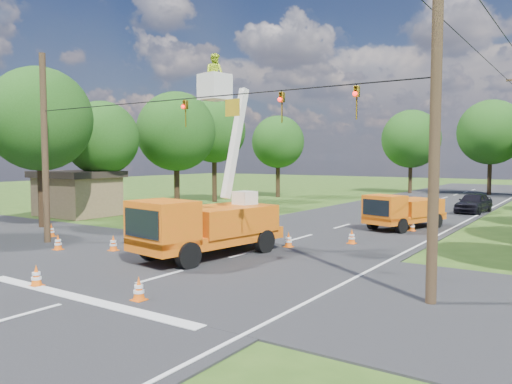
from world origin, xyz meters
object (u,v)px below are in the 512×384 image
Objects in this scene: tree_left_e at (214,131)px; tree_far_a at (411,139)px; traffic_cone_3 at (352,237)px; traffic_cone_0 at (36,276)px; tree_left_f at (278,142)px; bucket_truck at (206,215)px; traffic_cone_1 at (139,289)px; traffic_cone_5 at (58,242)px; shed at (77,193)px; pole_right_near at (435,121)px; second_truck at (403,211)px; pole_left at (45,149)px; tree_left_d at (176,132)px; tree_left_b at (40,119)px; tree_far_b at (491,132)px; traffic_cone_6 at (51,230)px; traffic_cone_2 at (289,240)px; ground_worker at (171,234)px; traffic_cone_4 at (113,243)px; traffic_cone_7 at (412,225)px; tree_left_c at (102,138)px; distant_car at (474,203)px.

tree_far_a reaches higher than tree_left_e.
tree_far_a reaches higher than traffic_cone_3.
traffic_cone_0 is 37.59m from tree_left_f.
tree_left_e is at bearing 136.97° from bucket_truck.
traffic_cone_5 is at bearing 158.56° from traffic_cone_1.
shed is (-17.05, 6.39, -0.13)m from bucket_truck.
bucket_truck reaches higher than shed.
second_truck is at bearing 110.35° from pole_right_near.
traffic_cone_5 is at bearing -22.61° from pole_left.
tree_left_f reaches higher than bucket_truck.
traffic_cone_0 is at bearing -155.00° from pole_right_near.
tree_left_d reaches higher than tree_left_f.
tree_left_b is 45.50m from tree_far_b.
traffic_cone_6 is (-8.47, 6.21, 0.00)m from traffic_cone_0.
tree_left_d is 29.73m from tree_far_a.
tree_far_b is at bearing 93.91° from bucket_truck.
traffic_cone_2 is at bearing 73.20° from traffic_cone_0.
traffic_cone_4 is (-2.28, -1.23, -0.44)m from ground_worker.
traffic_cone_7 is at bearing 14.16° from shed.
second_truck is at bearing -21.44° from tree_left_e.
pole_left is at bearing -147.50° from traffic_cone_3.
tree_far_b is (12.50, 45.00, 2.31)m from pole_left.
pole_right_near reaches higher than traffic_cone_6.
tree_left_c reaches higher than traffic_cone_2.
tree_left_c reaches higher than traffic_cone_1.
traffic_cone_0 and traffic_cone_3 have the same top height.
pole_right_near reaches higher than traffic_cone_4.
second_truck is 8.13× the size of traffic_cone_6.
ground_worker is at bearing -119.78° from traffic_cone_7.
tree_left_b reaches higher than tree_left_f.
pole_right_near is at bearing -7.43° from tree_left_b.
traffic_cone_7 is at bearing 108.54° from pole_right_near.
traffic_cone_2 is 38.49m from tree_far_a.
traffic_cone_0 is 50.78m from tree_far_b.
second_truck reaches higher than traffic_cone_4.
traffic_cone_1 is at bearing -55.26° from tree_left_e.
traffic_cone_1 and traffic_cone_7 have the same top height.
tree_left_d is at bearing -146.94° from distant_car.
shed is 42.86m from tree_far_b.
traffic_cone_4 is (-2.77, 5.42, 0.00)m from traffic_cone_0.
traffic_cone_3 is at bearing 32.50° from pole_left.
traffic_cone_1 is 1.00× the size of traffic_cone_7.
traffic_cone_7 is at bearing 55.34° from traffic_cone_4.
traffic_cone_1 is (2.43, -5.97, -1.39)m from bucket_truck.
pole_right_near is 1.24× the size of tree_left_c.
traffic_cone_6 is 19.34m from traffic_cone_7.
traffic_cone_0 is 0.08× the size of tree_left_d.
tree_left_c is at bearing 33.69° from shed.
traffic_cone_1 is at bearing -92.10° from ground_worker.
traffic_cone_7 is 31.34m from tree_far_a.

